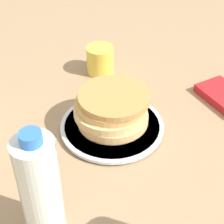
{
  "coord_description": "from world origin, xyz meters",
  "views": [
    {
      "loc": [
        -0.42,
        0.45,
        0.54
      ],
      "look_at": [
        0.02,
        0.02,
        0.05
      ],
      "focal_mm": 60.0,
      "sensor_mm": 36.0,
      "label": 1
    }
  ],
  "objects_px": {
    "juice_glass": "(100,60)",
    "water_bottle_far": "(40,189)",
    "plate": "(112,126)",
    "pancake_stack": "(112,110)"
  },
  "relations": [
    {
      "from": "water_bottle_far",
      "to": "juice_glass",
      "type": "bearing_deg",
      "value": -53.59
    },
    {
      "from": "juice_glass",
      "to": "pancake_stack",
      "type": "bearing_deg",
      "value": 143.28
    },
    {
      "from": "pancake_stack",
      "to": "plate",
      "type": "bearing_deg",
      "value": 142.73
    },
    {
      "from": "juice_glass",
      "to": "water_bottle_far",
      "type": "bearing_deg",
      "value": 126.41
    },
    {
      "from": "pancake_stack",
      "to": "juice_glass",
      "type": "xyz_separation_m",
      "value": [
        0.18,
        -0.14,
        -0.01
      ]
    },
    {
      "from": "pancake_stack",
      "to": "water_bottle_far",
      "type": "xyz_separation_m",
      "value": [
        -0.1,
        0.25,
        0.05
      ]
    },
    {
      "from": "juice_glass",
      "to": "water_bottle_far",
      "type": "distance_m",
      "value": 0.49
    },
    {
      "from": "plate",
      "to": "pancake_stack",
      "type": "xyz_separation_m",
      "value": [
        0.0,
        -0.0,
        0.04
      ]
    },
    {
      "from": "water_bottle_far",
      "to": "pancake_stack",
      "type": "bearing_deg",
      "value": -67.64
    },
    {
      "from": "pancake_stack",
      "to": "water_bottle_far",
      "type": "bearing_deg",
      "value": 112.36
    }
  ]
}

